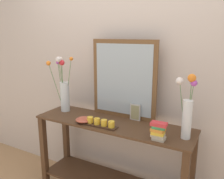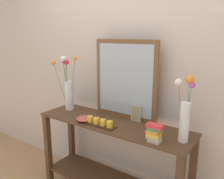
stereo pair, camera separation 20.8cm
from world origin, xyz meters
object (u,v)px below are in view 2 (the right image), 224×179
Objects in this scene: mirror_leaning at (125,80)px; picture_frame_small at (136,113)px; decorative_bowl at (84,119)px; vase_right at (185,112)px; candle_tray at (100,123)px; book_stack at (154,133)px; console_table at (112,155)px; tall_vase_left at (68,89)px.

mirror_leaning is 0.33m from picture_frame_small.
picture_frame_small reaches higher than decorative_bowl.
mirror_leaning is 1.48× the size of vase_right.
candle_tray is at bearing -1.18° from decorative_bowl.
candle_tray is 0.18m from decorative_bowl.
vase_right is 3.63× the size of book_stack.
console_table is at bearing 28.69° from decorative_bowl.
vase_right is 0.28m from book_stack.
tall_vase_left reaches higher than console_table.
picture_frame_small is at bearing 35.34° from decorative_bowl.
mirror_leaning is 4.76× the size of picture_frame_small.
console_table is at bearing -97.76° from mirror_leaning.
console_table is at bearing 70.15° from candle_tray.
tall_vase_left is (-0.60, 0.05, 0.56)m from console_table.
tall_vase_left is at bearing 175.34° from console_table.
book_stack is (0.46, -0.33, -0.30)m from mirror_leaning.
candle_tray is (0.56, -0.18, -0.20)m from tall_vase_left.
vase_right is (0.66, 0.00, 0.57)m from console_table.
tall_vase_left reaches higher than vase_right.
console_table is 0.45m from decorative_bowl.
mirror_leaning reaches higher than picture_frame_small.
vase_right is at bearing -2.19° from tall_vase_left.
mirror_leaning is at bearing 50.71° from decorative_bowl.
console_table is 0.47m from picture_frame_small.
console_table is 9.83× the size of decorative_bowl.
book_stack is (0.32, -0.30, -0.01)m from picture_frame_small.
mirror_leaning is at bearing 12.23° from tall_vase_left.
candle_tray reaches higher than console_table.
candle_tray is at bearing -109.85° from console_table.
candle_tray is at bearing -102.87° from mirror_leaning.
vase_right reaches higher than book_stack.
book_stack is (1.09, -0.19, -0.15)m from tall_vase_left.
tall_vase_left is (-0.63, -0.14, -0.15)m from mirror_leaning.
console_table is 2.60× the size of tall_vase_left.
decorative_bowl is (-0.25, -0.31, -0.35)m from mirror_leaning.
console_table is 0.74m from mirror_leaning.
picture_frame_small is at bearing 53.15° from candle_tray.
tall_vase_left is at bearing -172.18° from picture_frame_small.
tall_vase_left is 0.62m from candle_tray.
book_stack is (0.54, -0.01, 0.05)m from candle_tray.
candle_tray is at bearing -126.85° from picture_frame_small.
mirror_leaning is 0.48m from candle_tray.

